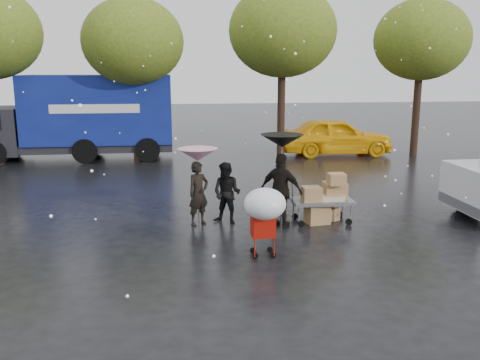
{
  "coord_description": "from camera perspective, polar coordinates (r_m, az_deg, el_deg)",
  "views": [
    {
      "loc": [
        -1.98,
        -11.03,
        3.76
      ],
      "look_at": [
        -0.41,
        1.0,
        1.09
      ],
      "focal_mm": 38.0,
      "sensor_mm": 36.0,
      "label": 1
    }
  ],
  "objects": [
    {
      "name": "umbrella_black",
      "position": [
        11.94,
        4.74,
        4.39
      ],
      "size": [
        1.02,
        1.02,
        2.25
      ],
      "color": "#4C4C4C",
      "rests_on": "ground"
    },
    {
      "name": "shopping_cart",
      "position": [
        10.07,
        2.78,
        -3.11
      ],
      "size": [
        0.84,
        0.84,
        1.46
      ],
      "color": "#B3150A",
      "rests_on": "ground"
    },
    {
      "name": "yellow_taxi",
      "position": [
        22.89,
        10.69,
        4.85
      ],
      "size": [
        4.96,
        2.17,
        1.66
      ],
      "primitive_type": "imported",
      "rotation": [
        0.0,
        0.0,
        1.53
      ],
      "color": "#FFB60D",
      "rests_on": "ground"
    },
    {
      "name": "ground",
      "position": [
        11.82,
        2.63,
        -6.13
      ],
      "size": [
        90.0,
        90.0,
        0.0
      ],
      "primitive_type": "plane",
      "color": "black",
      "rests_on": "ground"
    },
    {
      "name": "umbrella_pink",
      "position": [
        12.2,
        -4.77,
        2.84
      ],
      "size": [
        0.97,
        0.97,
        1.89
      ],
      "color": "#4C4C4C",
      "rests_on": "ground"
    },
    {
      "name": "box_ground_far",
      "position": [
        13.06,
        10.04,
        -3.76
      ],
      "size": [
        0.51,
        0.46,
        0.33
      ],
      "primitive_type": "cube",
      "rotation": [
        0.0,
        0.0,
        0.39
      ],
      "color": "olive",
      "rests_on": "ground"
    },
    {
      "name": "blue_truck",
      "position": [
        22.47,
        -17.59,
        6.73
      ],
      "size": [
        8.3,
        2.6,
        3.5
      ],
      "color": "navy",
      "rests_on": "ground"
    },
    {
      "name": "person_black",
      "position": [
        12.16,
        4.64,
        -1.21
      ],
      "size": [
        1.12,
        0.96,
        1.8
      ],
      "primitive_type": "imported",
      "rotation": [
        0.0,
        0.0,
        2.54
      ],
      "color": "black",
      "rests_on": "ground"
    },
    {
      "name": "vendor_cart",
      "position": [
        12.71,
        9.58,
        -1.56
      ],
      "size": [
        1.52,
        0.8,
        1.27
      ],
      "color": "slate",
      "rests_on": "ground"
    },
    {
      "name": "box_ground_near",
      "position": [
        12.73,
        8.65,
        -3.76
      ],
      "size": [
        0.61,
        0.52,
        0.49
      ],
      "primitive_type": "cube",
      "rotation": [
        0.0,
        0.0,
        0.18
      ],
      "color": "olive",
      "rests_on": "ground"
    },
    {
      "name": "person_middle",
      "position": [
        12.48,
        -1.48,
        -1.48
      ],
      "size": [
        0.93,
        0.87,
        1.52
      ],
      "primitive_type": "imported",
      "rotation": [
        0.0,
        0.0,
        -0.53
      ],
      "color": "black",
      "rests_on": "ground"
    },
    {
      "name": "person_pink",
      "position": [
        12.39,
        -4.69,
        -1.51
      ],
      "size": [
        0.68,
        0.63,
        1.57
      ],
      "primitive_type": "imported",
      "rotation": [
        0.0,
        0.0,
        0.58
      ],
      "color": "black",
      "rests_on": "ground"
    },
    {
      "name": "tree_row",
      "position": [
        21.13,
        -3.42,
        15.82
      ],
      "size": [
        21.6,
        4.4,
        7.12
      ],
      "color": "black",
      "rests_on": "ground"
    }
  ]
}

